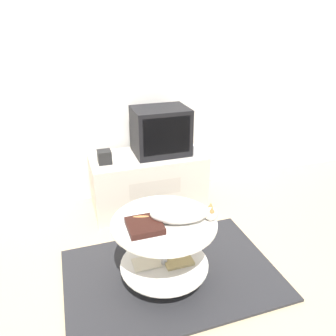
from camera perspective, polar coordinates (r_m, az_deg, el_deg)
The scene contains 10 objects.
ground_plane at distance 2.54m, azimuth 0.58°, elevation -18.16°, with size 12.00×12.00×0.00m, color tan.
wall_back at distance 3.22m, azimuth -7.60°, elevation 16.86°, with size 8.00×0.05×2.60m.
rug at distance 2.53m, azimuth 0.58°, elevation -18.00°, with size 1.52×1.03×0.02m.
tv_stand at distance 3.21m, azimuth -3.53°, elevation -2.28°, with size 1.07×0.54×0.55m.
tv at distance 3.08m, azimuth -1.30°, elevation 6.48°, with size 0.51×0.39×0.44m.
speaker at distance 2.95m, azimuth -11.00°, elevation 1.91°, with size 0.12×0.12×0.12m.
mug at distance 3.09m, azimuth 4.86°, elevation 3.13°, with size 0.07×0.07×0.10m.
coffee_table at distance 2.29m, azimuth -0.62°, elevation -12.95°, with size 0.70×0.70×0.49m.
dvd_box at distance 2.11m, azimuth -4.09°, elevation -9.98°, with size 0.22×0.22×0.04m.
cat at distance 2.16m, azimuth 2.19°, elevation -7.92°, with size 0.58×0.29×0.12m.
Camera 1 is at (-0.61, -1.76, 1.72)m, focal length 35.00 mm.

